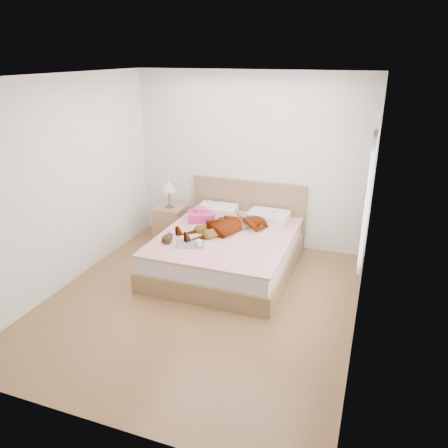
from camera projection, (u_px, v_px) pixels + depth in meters
name	position (u px, v px, depth m)	size (l,w,h in m)	color
ground	(200.00, 302.00, 5.29)	(4.00, 4.00, 0.00)	#4C3117
woman	(233.00, 222.00, 6.08)	(0.60, 1.61, 0.22)	white
hair	(207.00, 212.00, 6.68)	(0.41, 0.50, 0.07)	black
phone	(210.00, 203.00, 6.55)	(0.05, 0.11, 0.01)	silver
room_shell	(369.00, 191.00, 4.44)	(4.00, 4.00, 4.00)	white
bed	(228.00, 248.00, 6.10)	(1.80, 2.08, 1.00)	olive
towel	(201.00, 215.00, 6.42)	(0.48, 0.44, 0.20)	#DF3C8D
magazine	(190.00, 244.00, 5.62)	(0.48, 0.39, 0.02)	silver
coffee_mug	(199.00, 243.00, 5.54)	(0.12, 0.08, 0.09)	white
plush_toy	(167.00, 238.00, 5.66)	(0.14, 0.21, 0.11)	black
nightstand	(170.00, 221.00, 6.92)	(0.46, 0.41, 0.98)	#906542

